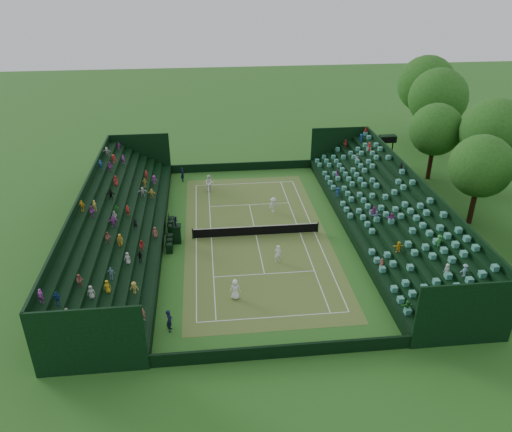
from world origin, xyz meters
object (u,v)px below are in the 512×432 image
object	(u,v)px
tennis_net	(256,230)
player_far_west	(209,183)
umpire_chair	(177,232)
player_near_east	(278,254)
player_far_east	(273,205)
player_near_west	(235,289)

from	to	relation	value
tennis_net	player_far_west	xyz separation A→B (m)	(-3.99, 10.13, 0.45)
umpire_chair	player_near_east	world-z (taller)	umpire_chair
player_far_west	player_far_east	size ratio (longest dim) A/B	1.24
player_near_east	player_far_east	size ratio (longest dim) A/B	1.02
tennis_net	player_far_west	world-z (taller)	player_far_west
player_near_west	player_far_east	size ratio (longest dim) A/B	1.05
umpire_chair	player_far_east	size ratio (longest dim) A/B	1.67
tennis_net	player_far_west	size ratio (longest dim) A/B	5.97
player_near_east	player_far_east	distance (m)	9.26
player_near_east	player_far_west	world-z (taller)	player_far_west
player_far_east	player_near_east	bearing A→B (deg)	-127.19
player_far_west	player_far_east	distance (m)	8.37
tennis_net	player_near_west	distance (m)	9.73
umpire_chair	player_far_west	size ratio (longest dim) A/B	1.35
umpire_chair	player_far_east	bearing A→B (deg)	28.50
tennis_net	umpire_chair	size ratio (longest dim) A/B	4.42
tennis_net	umpire_chair	bearing A→B (deg)	-175.41
player_near_west	player_far_east	xyz separation A→B (m)	(4.80, 13.90, -0.04)
player_near_east	tennis_net	bearing A→B (deg)	-69.46
player_far_east	umpire_chair	bearing A→B (deg)	176.79
player_near_west	player_far_east	world-z (taller)	player_near_west
player_near_west	player_far_west	world-z (taller)	player_far_west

